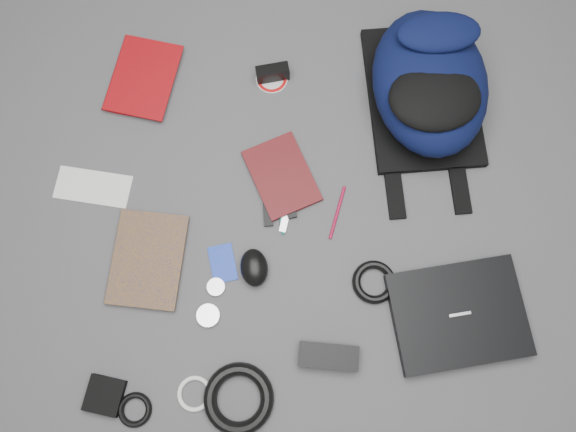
{
  "coord_description": "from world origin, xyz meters",
  "views": [
    {
      "loc": [
        0.0,
        -0.33,
        1.37
      ],
      "look_at": [
        0.0,
        0.0,
        0.02
      ],
      "focal_mm": 35.0,
      "sensor_mm": 36.0,
      "label": 1
    }
  ],
  "objects_px": {
    "dvd_case": "(282,176)",
    "mouse": "(254,268)",
    "textbook_red": "(114,72)",
    "laptop": "(458,315)",
    "compact_camera": "(273,73)",
    "power_brick": "(329,356)",
    "backpack": "(430,82)",
    "pouch": "(105,395)",
    "comic_book": "(113,256)"
  },
  "relations": [
    {
      "from": "dvd_case",
      "to": "mouse",
      "type": "height_order",
      "value": "mouse"
    },
    {
      "from": "textbook_red",
      "to": "laptop",
      "type": "bearing_deg",
      "value": -23.85
    },
    {
      "from": "textbook_red",
      "to": "mouse",
      "type": "xyz_separation_m",
      "value": [
        0.38,
        -0.52,
        0.01
      ]
    },
    {
      "from": "dvd_case",
      "to": "compact_camera",
      "type": "bearing_deg",
      "value": 71.3
    },
    {
      "from": "laptop",
      "to": "power_brick",
      "type": "relative_size",
      "value": 2.24
    },
    {
      "from": "backpack",
      "to": "pouch",
      "type": "xyz_separation_m",
      "value": [
        -0.78,
        -0.75,
        -0.08
      ]
    },
    {
      "from": "mouse",
      "to": "power_brick",
      "type": "relative_size",
      "value": 0.67
    },
    {
      "from": "comic_book",
      "to": "pouch",
      "type": "relative_size",
      "value": 2.86
    },
    {
      "from": "pouch",
      "to": "backpack",
      "type": "bearing_deg",
      "value": 44.01
    },
    {
      "from": "comic_book",
      "to": "power_brick",
      "type": "height_order",
      "value": "power_brick"
    },
    {
      "from": "power_brick",
      "to": "pouch",
      "type": "bearing_deg",
      "value": -165.25
    },
    {
      "from": "comic_book",
      "to": "pouch",
      "type": "distance_m",
      "value": 0.33
    },
    {
      "from": "laptop",
      "to": "textbook_red",
      "type": "bearing_deg",
      "value": 134.51
    },
    {
      "from": "pouch",
      "to": "compact_camera",
      "type": "bearing_deg",
      "value": 64.75
    },
    {
      "from": "textbook_red",
      "to": "pouch",
      "type": "bearing_deg",
      "value": -74.83
    },
    {
      "from": "backpack",
      "to": "dvd_case",
      "type": "relative_size",
      "value": 2.23
    },
    {
      "from": "dvd_case",
      "to": "textbook_red",
      "type": "bearing_deg",
      "value": 123.52
    },
    {
      "from": "backpack",
      "to": "comic_book",
      "type": "height_order",
      "value": "backpack"
    },
    {
      "from": "compact_camera",
      "to": "textbook_red",
      "type": "bearing_deg",
      "value": 168.1
    },
    {
      "from": "textbook_red",
      "to": "power_brick",
      "type": "bearing_deg",
      "value": -40.31
    },
    {
      "from": "comic_book",
      "to": "mouse",
      "type": "height_order",
      "value": "mouse"
    },
    {
      "from": "laptop",
      "to": "mouse",
      "type": "height_order",
      "value": "mouse"
    },
    {
      "from": "textbook_red",
      "to": "compact_camera",
      "type": "bearing_deg",
      "value": 11.15
    },
    {
      "from": "compact_camera",
      "to": "pouch",
      "type": "xyz_separation_m",
      "value": [
        -0.38,
        -0.81,
        -0.01
      ]
    },
    {
      "from": "backpack",
      "to": "power_brick",
      "type": "xyz_separation_m",
      "value": [
        -0.26,
        -0.66,
        -0.08
      ]
    },
    {
      "from": "textbook_red",
      "to": "pouch",
      "type": "relative_size",
      "value": 2.69
    },
    {
      "from": "comic_book",
      "to": "dvd_case",
      "type": "relative_size",
      "value": 1.19
    },
    {
      "from": "laptop",
      "to": "comic_book",
      "type": "height_order",
      "value": "laptop"
    },
    {
      "from": "backpack",
      "to": "textbook_red",
      "type": "relative_size",
      "value": 1.99
    },
    {
      "from": "laptop",
      "to": "comic_book",
      "type": "distance_m",
      "value": 0.85
    },
    {
      "from": "dvd_case",
      "to": "compact_camera",
      "type": "xyz_separation_m",
      "value": [
        -0.02,
        0.28,
        0.02
      ]
    },
    {
      "from": "backpack",
      "to": "laptop",
      "type": "bearing_deg",
      "value": -89.28
    },
    {
      "from": "backpack",
      "to": "laptop",
      "type": "distance_m",
      "value": 0.57
    },
    {
      "from": "comic_book",
      "to": "pouch",
      "type": "xyz_separation_m",
      "value": [
        0.01,
        -0.33,
        0.0
      ]
    },
    {
      "from": "textbook_red",
      "to": "comic_book",
      "type": "distance_m",
      "value": 0.49
    },
    {
      "from": "mouse",
      "to": "backpack",
      "type": "bearing_deg",
      "value": 37.53
    },
    {
      "from": "textbook_red",
      "to": "pouch",
      "type": "distance_m",
      "value": 0.82
    },
    {
      "from": "power_brick",
      "to": "mouse",
      "type": "bearing_deg",
      "value": 135.53
    },
    {
      "from": "dvd_case",
      "to": "compact_camera",
      "type": "relative_size",
      "value": 2.3
    },
    {
      "from": "textbook_red",
      "to": "power_brick",
      "type": "height_order",
      "value": "power_brick"
    },
    {
      "from": "comic_book",
      "to": "compact_camera",
      "type": "height_order",
      "value": "compact_camera"
    },
    {
      "from": "backpack",
      "to": "textbook_red",
      "type": "xyz_separation_m",
      "value": [
        -0.82,
        0.07,
        -0.08
      ]
    },
    {
      "from": "compact_camera",
      "to": "mouse",
      "type": "distance_m",
      "value": 0.52
    },
    {
      "from": "comic_book",
      "to": "textbook_red",
      "type": "bearing_deg",
      "value": 100.22
    },
    {
      "from": "dvd_case",
      "to": "pouch",
      "type": "distance_m",
      "value": 0.67
    },
    {
      "from": "comic_book",
      "to": "laptop",
      "type": "bearing_deg",
      "value": -3.56
    },
    {
      "from": "mouse",
      "to": "compact_camera",
      "type": "bearing_deg",
      "value": 76.72
    },
    {
      "from": "dvd_case",
      "to": "pouch",
      "type": "xyz_separation_m",
      "value": [
        -0.41,
        -0.53,
        0.0
      ]
    },
    {
      "from": "textbook_red",
      "to": "compact_camera",
      "type": "height_order",
      "value": "compact_camera"
    },
    {
      "from": "laptop",
      "to": "power_brick",
      "type": "xyz_separation_m",
      "value": [
        -0.31,
        -0.1,
        0.0
      ]
    }
  ]
}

